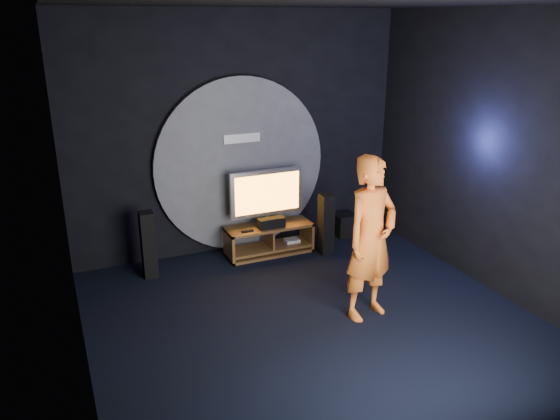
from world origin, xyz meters
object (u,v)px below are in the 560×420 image
(player, at_px, (371,239))
(tower_speaker_left, at_px, (148,245))
(tv, at_px, (267,195))
(tower_speaker_right, at_px, (326,224))
(media_console, at_px, (269,241))
(subwoofer, at_px, (344,224))

(player, bearing_deg, tower_speaker_left, 123.47)
(tv, distance_m, tower_speaker_right, 0.98)
(tower_speaker_right, xyz_separation_m, player, (-0.39, -1.79, 0.51))
(media_console, height_order, subwoofer, media_console)
(media_console, xyz_separation_m, player, (0.38, -2.12, 0.78))
(tower_speaker_right, relative_size, player, 0.48)
(media_console, bearing_deg, player, -79.76)
(tower_speaker_left, bearing_deg, tv, 4.06)
(media_console, distance_m, tv, 0.71)
(tv, height_order, player, player)
(tower_speaker_left, distance_m, tower_speaker_right, 2.58)
(media_console, distance_m, subwoofer, 1.42)
(tv, distance_m, subwoofer, 1.60)
(media_console, xyz_separation_m, subwoofer, (1.41, 0.20, -0.01))
(tower_speaker_left, relative_size, tower_speaker_right, 1.00)
(tower_speaker_right, distance_m, subwoofer, 0.88)
(tower_speaker_left, xyz_separation_m, player, (2.18, -2.06, 0.51))
(tower_speaker_right, bearing_deg, subwoofer, 40.15)
(tower_speaker_left, distance_m, subwoofer, 3.23)
(tower_speaker_left, relative_size, subwoofer, 2.57)
(player, bearing_deg, media_console, 87.18)
(subwoofer, xyz_separation_m, player, (-1.02, -2.32, 0.79))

